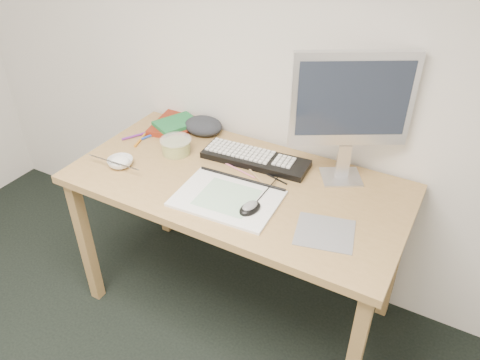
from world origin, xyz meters
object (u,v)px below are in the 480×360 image
object	(u,v)px
sketchpad	(227,198)
rice_bowl	(120,162)
desk	(237,196)
keyboard	(255,159)
monitor	(352,104)

from	to	relation	value
sketchpad	rice_bowl	bearing A→B (deg)	178.15
desk	sketchpad	bearing A→B (deg)	-76.66
desk	sketchpad	world-z (taller)	sketchpad
keyboard	rice_bowl	world-z (taller)	rice_bowl
desk	sketchpad	size ratio (longest dim) A/B	3.52
desk	rice_bowl	distance (m)	0.53
sketchpad	monitor	xyz separation A→B (m)	(0.34, 0.36, 0.33)
desk	rice_bowl	xyz separation A→B (m)	(-0.50, -0.15, 0.10)
keyboard	monitor	size ratio (longest dim) A/B	0.87
keyboard	monitor	world-z (taller)	monitor
sketchpad	monitor	size ratio (longest dim) A/B	0.74
desk	keyboard	distance (m)	0.19
keyboard	rice_bowl	bearing A→B (deg)	-151.65
desk	monitor	bearing A→B (deg)	31.68
monitor	rice_bowl	size ratio (longest dim) A/B	4.92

